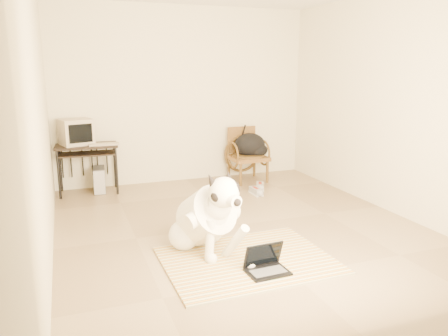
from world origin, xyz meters
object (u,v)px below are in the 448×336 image
dog (206,218)px  rattan_chair (247,154)px  computer_desk (87,152)px  crt_monitor (76,132)px  backpack (251,146)px  laptop (266,265)px  pc_tower (99,180)px

dog → rattan_chair: dog is taller
computer_desk → crt_monitor: (-0.12, 0.07, 0.28)m
rattan_chair → backpack: bearing=-19.5°
laptop → rattan_chair: bearing=69.9°
backpack → crt_monitor: bearing=175.7°
pc_tower → backpack: bearing=-3.5°
pc_tower → backpack: (2.35, -0.14, 0.38)m
crt_monitor → dog: bearing=-67.9°
dog → backpack: size_ratio=2.24×
dog → pc_tower: bearing=107.3°
crt_monitor → pc_tower: size_ratio=1.26×
dog → backpack: dog is taller
dog → laptop: 0.76m
laptop → computer_desk: 3.48m
computer_desk → pc_tower: (0.15, 0.02, -0.43)m
pc_tower → crt_monitor: bearing=168.6°
laptop → backpack: size_ratio=0.72×
laptop → computer_desk: bearing=112.3°
computer_desk → rattan_chair: (2.43, -0.10, -0.18)m
laptop → backpack: 3.31m
laptop → crt_monitor: size_ratio=0.75×
laptop → pc_tower: size_ratio=0.94×
laptop → backpack: (1.19, 3.06, 0.48)m
computer_desk → backpack: bearing=-2.9°
dog → rattan_chair: 2.88m
laptop → computer_desk: computer_desk is taller
laptop → backpack: backpack is taller
crt_monitor → backpack: (2.62, -0.20, -0.33)m
laptop → rattan_chair: (1.12, 3.08, 0.34)m
dog → crt_monitor: bearing=112.1°
computer_desk → crt_monitor: crt_monitor is taller
dog → laptop: bearing=-59.7°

